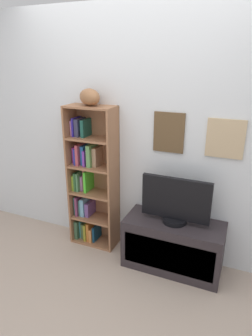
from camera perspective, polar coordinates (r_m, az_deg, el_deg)
name	(u,v)px	position (r m, az deg, el deg)	size (l,w,h in m)	color
ground	(84,323)	(2.61, -8.09, -27.35)	(5.20, 5.20, 0.04)	tan
back_wall	(139,137)	(2.87, 2.49, 5.90)	(4.80, 0.08, 2.38)	silver
bookshelf	(90,182)	(3.12, -6.89, -2.60)	(0.49, 0.25, 1.49)	#946242
football	(90,97)	(2.85, -7.01, 13.37)	(0.27, 0.16, 0.16)	#8D5C39
tv_stand	(173,245)	(2.94, 8.99, -14.37)	(0.92, 0.40, 0.49)	#2B2428
television	(176,202)	(2.71, 9.52, -6.39)	(0.62, 0.22, 0.43)	black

